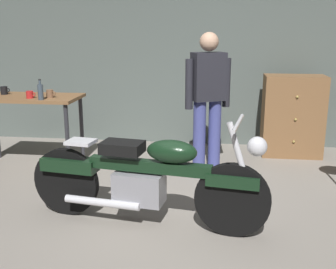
{
  "coord_description": "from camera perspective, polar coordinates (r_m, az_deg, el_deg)",
  "views": [
    {
      "loc": [
        0.46,
        -3.39,
        1.71
      ],
      "look_at": [
        -0.05,
        0.7,
        0.65
      ],
      "focal_mm": 44.29,
      "sensor_mm": 36.0,
      "label": 1
    }
  ],
  "objects": [
    {
      "name": "person_standing",
      "position": [
        4.95,
        5.5,
        5.23
      ],
      "size": [
        0.52,
        0.36,
        1.67
      ],
      "rotation": [
        0.0,
        0.0,
        3.59
      ],
      "color": "#444B93",
      "rests_on": "ground_plane"
    },
    {
      "name": "mug_black_matte",
      "position": [
        5.63,
        -21.61,
        5.66
      ],
      "size": [
        0.12,
        0.09,
        0.1
      ],
      "color": "black",
      "rests_on": "workbench"
    },
    {
      "name": "wooden_dresser",
      "position": [
        5.9,
        16.77,
        2.46
      ],
      "size": [
        0.8,
        0.47,
        1.1
      ],
      "color": "brown",
      "rests_on": "ground_plane"
    },
    {
      "name": "mug_red_diner",
      "position": [
        5.22,
        -18.47,
        5.23
      ],
      "size": [
        0.11,
        0.08,
        0.09
      ],
      "color": "red",
      "rests_on": "workbench"
    },
    {
      "name": "mug_brown_stoneware",
      "position": [
        5.18,
        -15.93,
        5.42
      ],
      "size": [
        0.11,
        0.08,
        0.1
      ],
      "color": "brown",
      "rests_on": "workbench"
    },
    {
      "name": "workbench",
      "position": [
        5.43,
        -18.78,
        3.88
      ],
      "size": [
        1.3,
        0.64,
        0.9
      ],
      "color": "brown",
      "rests_on": "ground_plane"
    },
    {
      "name": "ground_plane",
      "position": [
        3.83,
        -0.54,
        -12.13
      ],
      "size": [
        12.0,
        12.0,
        0.0
      ],
      "primitive_type": "plane",
      "color": "gray"
    },
    {
      "name": "bottle",
      "position": [
        5.05,
        -17.14,
        5.67
      ],
      "size": [
        0.06,
        0.06,
        0.24
      ],
      "color": "#3F4C59",
      "rests_on": "workbench"
    },
    {
      "name": "motorcycle",
      "position": [
        3.65,
        -3.04,
        -5.84
      ],
      "size": [
        2.17,
        0.66,
        1.0
      ],
      "rotation": [
        0.0,
        0.0,
        -0.16
      ],
      "color": "black",
      "rests_on": "ground_plane"
    },
    {
      "name": "back_wall",
      "position": [
        6.21,
        2.93,
        12.94
      ],
      "size": [
        8.0,
        0.12,
        3.1
      ],
      "primitive_type": "cube",
      "color": "#56605B",
      "rests_on": "ground_plane"
    }
  ]
}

